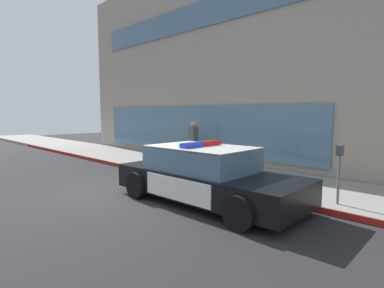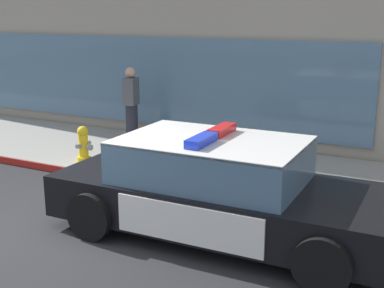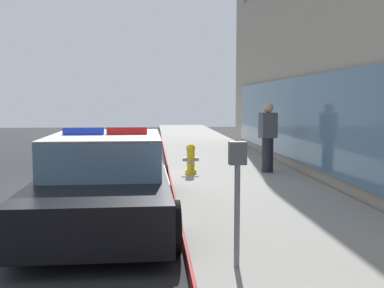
# 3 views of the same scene
# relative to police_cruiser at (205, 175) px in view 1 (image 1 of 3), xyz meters

# --- Properties ---
(ground) EXTENTS (48.00, 48.00, 0.00)m
(ground) POSITION_rel_police_cruiser_xyz_m (-2.37, -1.08, -0.68)
(ground) COLOR #262628
(sidewalk) EXTENTS (48.00, 3.20, 0.15)m
(sidewalk) POSITION_rel_police_cruiser_xyz_m (-2.37, 2.75, -0.60)
(sidewalk) COLOR gray
(sidewalk) RESTS_ON ground
(curb_red_paint) EXTENTS (28.80, 0.04, 0.14)m
(curb_red_paint) POSITION_rel_police_cruiser_xyz_m (-2.37, 1.14, -0.60)
(curb_red_paint) COLOR maroon
(curb_red_paint) RESTS_ON ground
(storefront_building) EXTENTS (21.22, 11.40, 8.86)m
(storefront_building) POSITION_rel_police_cruiser_xyz_m (-2.42, 10.06, 3.75)
(storefront_building) COLOR gray
(storefront_building) RESTS_ON ground
(police_cruiser) EXTENTS (4.85, 2.16, 1.49)m
(police_cruiser) POSITION_rel_police_cruiser_xyz_m (0.00, 0.00, 0.00)
(police_cruiser) COLOR black
(police_cruiser) RESTS_ON ground
(fire_hydrant) EXTENTS (0.34, 0.39, 0.73)m
(fire_hydrant) POSITION_rel_police_cruiser_xyz_m (-3.75, 1.65, -0.18)
(fire_hydrant) COLOR gold
(fire_hydrant) RESTS_ON sidewalk
(pedestrian_on_sidewalk) EXTENTS (0.34, 0.45, 1.71)m
(pedestrian_on_sidewalk) POSITION_rel_police_cruiser_xyz_m (-3.87, 3.56, 0.33)
(pedestrian_on_sidewalk) COLOR #23232D
(pedestrian_on_sidewalk) RESTS_ON sidewalk
(parking_meter) EXTENTS (0.12, 0.18, 1.34)m
(parking_meter) POSITION_rel_police_cruiser_xyz_m (2.55, 1.62, 0.40)
(parking_meter) COLOR slate
(parking_meter) RESTS_ON sidewalk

